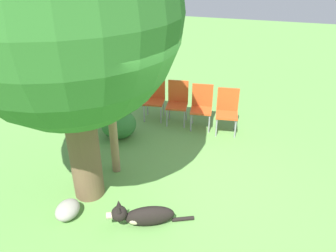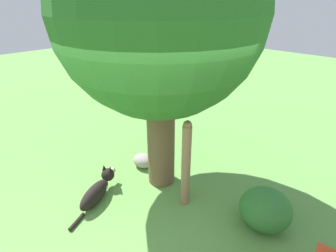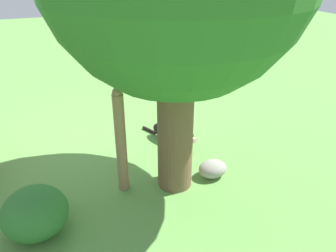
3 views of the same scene
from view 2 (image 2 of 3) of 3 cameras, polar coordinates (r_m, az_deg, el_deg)
name	(u,v)px [view 2 (image 2 of 3)]	position (r m, az deg, el deg)	size (l,w,h in m)	color
ground_plane	(125,226)	(4.06, -9.43, -20.71)	(30.00, 30.00, 0.00)	#609947
oak_tree	(159,14)	(3.80, -1.91, 23.10)	(2.91, 2.91, 4.22)	brown
dog	(98,190)	(4.47, -15.02, -13.30)	(0.60, 1.15, 0.42)	black
fence_post	(186,164)	(3.92, 3.94, -8.31)	(0.14, 0.14, 1.44)	#937551
garden_rock	(143,161)	(5.10, -5.53, -7.49)	(0.41, 0.32, 0.25)	gray
low_shrub	(265,209)	(4.07, 20.43, -16.56)	(0.72, 0.72, 0.57)	#337533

